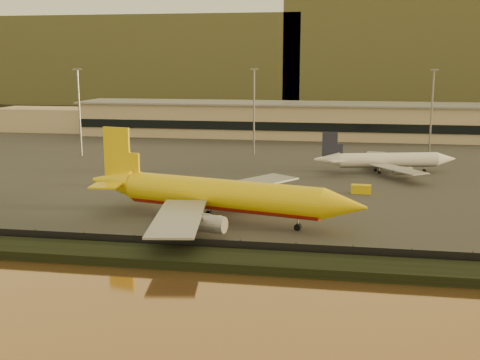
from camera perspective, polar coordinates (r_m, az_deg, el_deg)
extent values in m
plane|color=black|center=(100.51, 0.19, -4.89)|extent=(900.00, 900.00, 0.00)
cube|color=black|center=(84.37, -1.76, -7.61)|extent=(320.00, 7.00, 1.40)
cube|color=#2D2D2D|center=(192.88, 4.92, 2.94)|extent=(320.00, 220.00, 0.20)
cube|color=black|center=(87.90, -1.24, -6.41)|extent=(300.00, 0.05, 2.20)
cube|color=tan|center=(221.83, 5.62, 5.61)|extent=(160.00, 22.00, 12.00)
cube|color=black|center=(210.83, 5.38, 5.05)|extent=(160.00, 0.60, 3.00)
cube|color=gray|center=(221.30, 5.65, 7.23)|extent=(164.00, 24.00, 0.60)
cube|color=tan|center=(251.28, -16.57, 5.52)|extent=(50.00, 18.00, 9.00)
cylinder|color=slate|center=(182.50, -14.97, 6.11)|extent=(0.50, 0.50, 25.00)
cube|color=slate|center=(181.87, -15.18, 10.10)|extent=(2.20, 2.20, 0.40)
cylinder|color=slate|center=(177.76, 1.33, 6.36)|extent=(0.50, 0.50, 25.00)
cube|color=slate|center=(177.12, 1.35, 10.46)|extent=(2.20, 2.20, 0.40)
cylinder|color=slate|center=(175.48, 17.68, 5.77)|extent=(0.50, 0.50, 25.00)
cube|color=slate|center=(174.82, 17.93, 9.91)|extent=(2.20, 2.20, 0.40)
cube|color=olive|center=(462.32, -10.12, 11.08)|extent=(260.00, 160.00, 55.00)
cube|color=olive|center=(441.44, 19.86, 11.57)|extent=(220.00, 160.00, 70.00)
cylinder|color=yellow|center=(104.49, -1.68, -1.34)|extent=(36.42, 13.55, 5.23)
cylinder|color=#B2190A|center=(104.70, -1.67, -1.83)|extent=(35.17, 12.19, 4.08)
cone|color=yellow|center=(97.57, 9.92, -2.42)|extent=(8.07, 6.73, 5.23)
cone|color=yellow|center=(115.61, -11.90, -0.15)|extent=(10.02, 7.20, 5.23)
cube|color=yellow|center=(114.06, -11.60, 2.64)|extent=(5.48, 1.70, 9.15)
cube|color=yellow|center=(118.66, -9.66, 0.42)|extent=(6.88, 6.86, 0.31)
cube|color=yellow|center=(110.22, -12.61, -0.53)|extent=(5.40, 5.34, 0.31)
cube|color=gray|center=(117.54, 0.75, -0.37)|extent=(18.87, 22.50, 0.31)
cylinder|color=gray|center=(113.85, 1.26, -1.50)|extent=(6.54, 4.21, 2.88)
cube|color=gray|center=(93.12, -5.86, -3.56)|extent=(10.30, 23.42, 0.31)
cylinder|color=gray|center=(95.23, -3.53, -4.08)|extent=(6.54, 4.21, 2.88)
cylinder|color=black|center=(100.68, 5.51, -4.46)|extent=(1.33, 1.16, 1.15)
cylinder|color=slate|center=(100.52, 5.52, -4.13)|extent=(0.20, 0.20, 2.35)
cylinder|color=black|center=(105.12, -4.07, -3.75)|extent=(1.33, 1.16, 1.15)
cylinder|color=slate|center=(104.96, -4.08, -3.44)|extent=(0.20, 0.20, 2.35)
cylinder|color=black|center=(109.18, -2.94, -3.17)|extent=(1.33, 1.16, 1.15)
cylinder|color=slate|center=(109.03, -2.94, -2.86)|extent=(0.20, 0.20, 2.35)
cylinder|color=silver|center=(155.26, 13.85, 1.89)|extent=(25.10, 9.52, 3.47)
cylinder|color=gray|center=(155.36, 13.84, 1.67)|extent=(24.24, 8.61, 2.71)
cone|color=silver|center=(160.56, 18.93, 1.91)|extent=(5.57, 4.56, 3.47)
cone|color=silver|center=(151.06, 8.21, 1.95)|extent=(6.92, 4.91, 3.47)
cube|color=#1C1E32|center=(150.65, 8.51, 3.38)|extent=(3.77, 1.21, 6.08)
cube|color=silver|center=(154.67, 8.44, 2.26)|extent=(3.68, 3.52, 0.21)
cube|color=silver|center=(148.00, 9.03, 1.83)|extent=(4.70, 4.64, 0.21)
cube|color=gray|center=(164.13, 12.58, 2.23)|extent=(6.93, 16.15, 0.21)
cylinder|color=gray|center=(162.59, 13.39, 1.77)|extent=(4.51, 2.88, 1.91)
cube|color=gray|center=(146.23, 14.74, 1.03)|extent=(13.16, 15.48, 0.21)
cylinder|color=gray|center=(149.14, 15.06, 0.84)|extent=(4.51, 2.88, 1.91)
cylinder|color=black|center=(158.99, 17.08, 0.86)|extent=(0.89, 0.78, 0.76)
cylinder|color=slate|center=(158.92, 17.09, 1.01)|extent=(0.18, 0.18, 1.56)
cylinder|color=black|center=(153.49, 13.06, 0.71)|extent=(0.89, 0.78, 0.76)
cylinder|color=slate|center=(153.42, 13.07, 0.86)|extent=(0.18, 0.18, 1.56)
cylinder|color=black|center=(156.43, 12.72, 0.92)|extent=(0.89, 0.78, 0.76)
cylinder|color=slate|center=(156.36, 12.73, 1.07)|extent=(0.18, 0.18, 1.56)
cube|color=yellow|center=(130.09, 11.41, -0.85)|extent=(4.24, 2.06, 1.87)
cube|color=silver|center=(135.50, -5.90, -0.20)|extent=(4.27, 2.13, 1.87)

